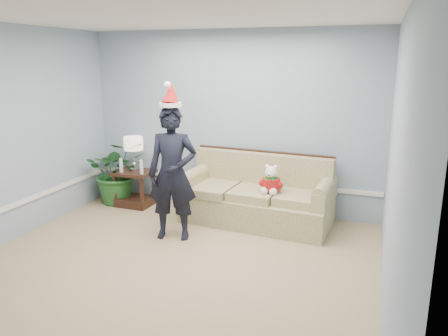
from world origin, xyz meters
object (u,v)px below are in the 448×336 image
sofa (257,198)px  houseplant (118,172)px  table_lamp (133,145)px  man (173,174)px  side_table (135,192)px  teddy_bear (271,183)px

sofa → houseplant: bearing=-177.7°
table_lamp → houseplant: bearing=-178.1°
table_lamp → man: 1.55m
side_table → houseplant: 0.44m
table_lamp → houseplant: 0.55m
man → teddy_bear: size_ratio=4.33×
side_table → houseplant: (-0.33, 0.05, 0.29)m
side_table → teddy_bear: teddy_bear is taller
side_table → man: size_ratio=0.35×
houseplant → man: 1.82m
table_lamp → sofa: bearing=-2.8°
man → teddy_bear: man is taller
table_lamp → man: (1.17, -1.02, -0.11)m
sofa → houseplant: size_ratio=2.09×
table_lamp → houseplant: size_ratio=0.52×
table_lamp → man: bearing=-40.9°
houseplant → man: (1.48, -1.01, 0.34)m
sofa → houseplant: houseplant is taller
sofa → side_table: 2.02m
houseplant → teddy_bear: (2.58, -0.28, 0.14)m
sofa → teddy_bear: (0.24, -0.19, 0.31)m
table_lamp → teddy_bear: bearing=-7.3°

